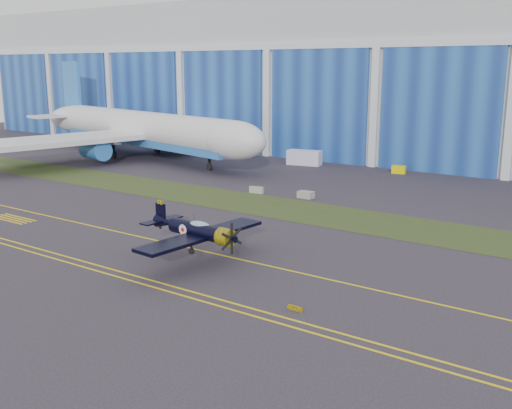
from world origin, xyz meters
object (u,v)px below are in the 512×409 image
Objects in this scene: tug at (399,170)px; shipping_container at (304,158)px; warbird at (197,230)px; jetliner at (142,91)px.

shipping_container is at bearing 173.53° from tug.
warbird is 6.61× the size of tug.
jetliner reaches higher than warbird.
warbird is 55.79m from shipping_container.
shipping_container reaches higher than tug.
shipping_container is at bearing 31.13° from jetliner.
warbird is 65.33m from jetliner.
jetliner is 32.82m from shipping_container.
warbird is at bearing -98.00° from tug.
warbird is at bearing -80.34° from shipping_container.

